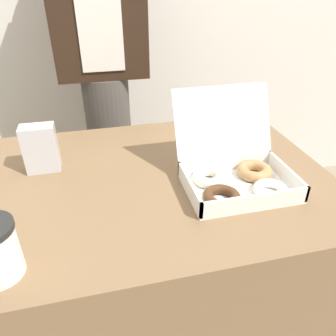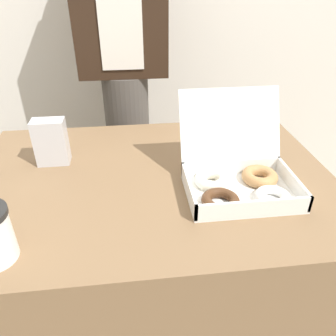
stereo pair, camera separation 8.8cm
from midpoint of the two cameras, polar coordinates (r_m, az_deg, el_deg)
The scene contains 5 objects.
ground_plane at distance 1.56m, azimuth -0.26°, elevation -26.03°, with size 14.00×14.00×0.00m, color gray.
table at distance 1.25m, azimuth -0.30°, elevation -16.43°, with size 1.11×0.79×0.77m.
donut_box at distance 0.95m, azimuth 14.81°, elevation -1.58°, with size 0.30×0.32×0.25m.
napkin_holder at distance 1.09m, azimuth -17.56°, elevation 4.28°, with size 0.10×0.06×0.15m.
person_customer at distance 1.58m, azimuth -6.11°, elevation 17.39°, with size 0.40×0.22×1.70m.
Camera 2 is at (-0.05, -0.85, 1.31)m, focal length 35.00 mm.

